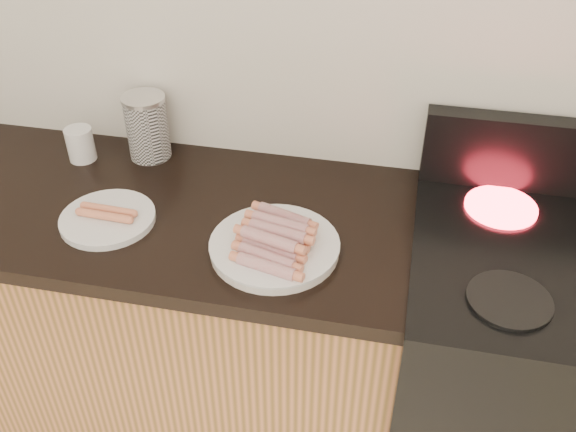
% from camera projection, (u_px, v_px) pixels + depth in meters
% --- Properties ---
extents(wall_back, '(4.00, 0.04, 2.60)m').
position_uv_depth(wall_back, '(277.00, 18.00, 1.61)').
color(wall_back, silver).
rests_on(wall_back, ground).
extents(cabinet_base, '(2.20, 0.59, 0.86)m').
position_uv_depth(cabinet_base, '(41.00, 309.00, 2.01)').
color(cabinet_base, '#AB673F').
rests_on(cabinet_base, floor).
extents(counter_slab, '(2.20, 0.62, 0.04)m').
position_uv_depth(counter_slab, '(2.00, 192.00, 1.74)').
color(counter_slab, black).
rests_on(counter_slab, cabinet_base).
extents(stove, '(0.76, 0.65, 0.91)m').
position_uv_depth(stove, '(535.00, 388.00, 1.74)').
color(stove, black).
rests_on(stove, floor).
extents(stove_panel, '(0.76, 0.06, 0.20)m').
position_uv_depth(stove_panel, '(575.00, 159.00, 1.62)').
color(stove_panel, black).
rests_on(stove_panel, stove).
extents(burner_near_left, '(0.18, 0.18, 0.01)m').
position_uv_depth(burner_near_left, '(509.00, 300.00, 1.35)').
color(burner_near_left, black).
rests_on(burner_near_left, stove).
extents(burner_far_left, '(0.18, 0.18, 0.01)m').
position_uv_depth(burner_far_left, '(501.00, 207.00, 1.62)').
color(burner_far_left, '#FF1E2D').
rests_on(burner_far_left, stove).
extents(main_plate, '(0.34, 0.34, 0.02)m').
position_uv_depth(main_plate, '(275.00, 248.00, 1.50)').
color(main_plate, silver).
rests_on(main_plate, counter_slab).
extents(side_plate, '(0.24, 0.24, 0.02)m').
position_uv_depth(side_plate, '(108.00, 219.00, 1.59)').
color(side_plate, white).
rests_on(side_plate, counter_slab).
extents(hotdog_pile, '(0.14, 0.26, 0.05)m').
position_uv_depth(hotdog_pile, '(274.00, 237.00, 1.48)').
color(hotdog_pile, '#963037').
rests_on(hotdog_pile, main_plate).
extents(plain_sausages, '(0.14, 0.05, 0.02)m').
position_uv_depth(plain_sausages, '(106.00, 213.00, 1.58)').
color(plain_sausages, '#BE6D42').
rests_on(plain_sausages, side_plate).
extents(canister, '(0.12, 0.12, 0.19)m').
position_uv_depth(canister, '(147.00, 127.00, 1.79)').
color(canister, white).
rests_on(canister, counter_slab).
extents(mug, '(0.08, 0.08, 0.10)m').
position_uv_depth(mug, '(80.00, 144.00, 1.80)').
color(mug, white).
rests_on(mug, counter_slab).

